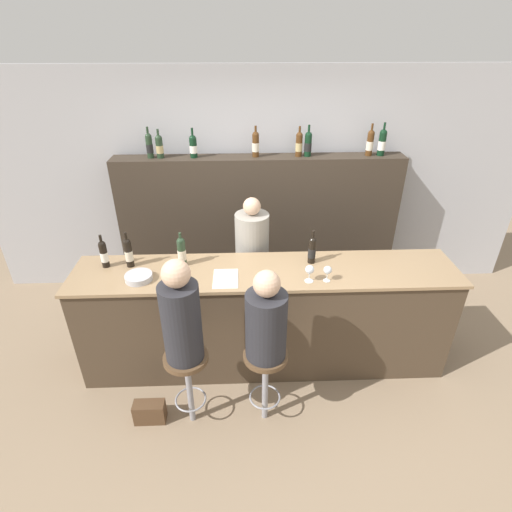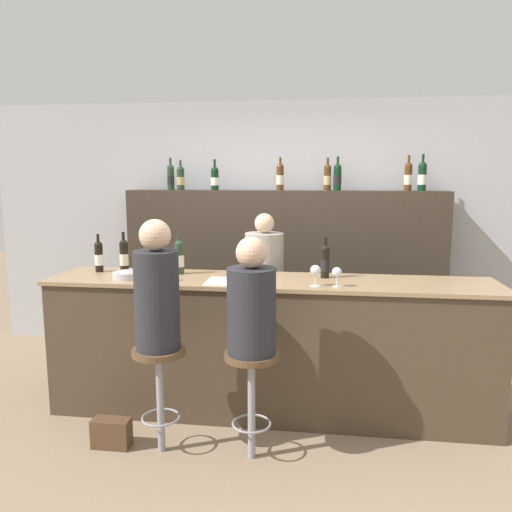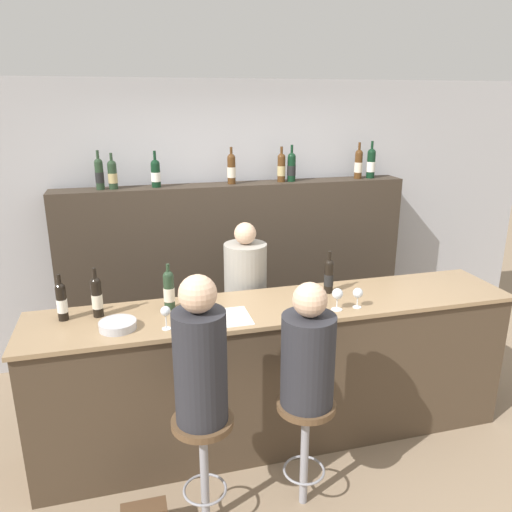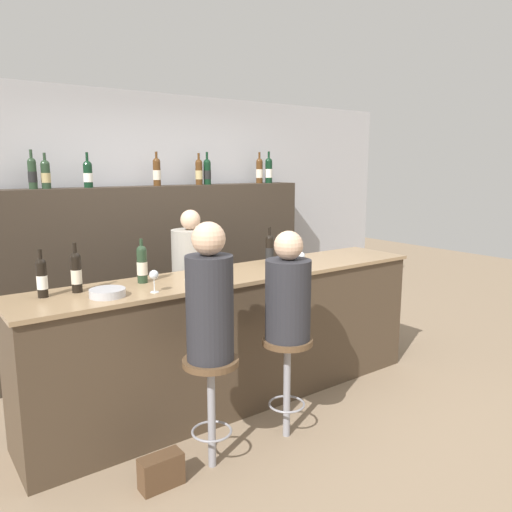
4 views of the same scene
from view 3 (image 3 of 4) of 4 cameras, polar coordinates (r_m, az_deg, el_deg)
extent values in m
plane|color=#8C755B|center=(3.79, 3.88, -22.33)|extent=(16.00, 16.00, 0.00)
cube|color=#B2B2B7|center=(4.81, -2.86, 3.97)|extent=(6.40, 0.05, 2.60)
cube|color=#473828|center=(3.72, 2.51, -13.33)|extent=(3.36, 0.60, 1.03)
cube|color=#997A56|center=(3.48, 2.63, -5.77)|extent=(3.40, 0.64, 0.03)
cube|color=#382D23|center=(4.72, -2.20, -1.97)|extent=(3.19, 0.28, 1.70)
cylinder|color=black|center=(3.42, -21.29, -5.13)|extent=(0.06, 0.06, 0.22)
cylinder|color=white|center=(3.43, -21.27, -5.30)|extent=(0.07, 0.07, 0.09)
sphere|color=black|center=(3.39, -21.50, -3.41)|extent=(0.06, 0.06, 0.06)
cylinder|color=black|center=(3.37, -21.59, -2.59)|extent=(0.02, 0.02, 0.08)
cylinder|color=black|center=(3.40, -17.70, -4.75)|extent=(0.07, 0.07, 0.23)
cylinder|color=beige|center=(3.41, -17.68, -4.94)|extent=(0.07, 0.07, 0.09)
sphere|color=black|center=(3.36, -17.88, -2.89)|extent=(0.07, 0.07, 0.07)
cylinder|color=black|center=(3.34, -17.97, -2.01)|extent=(0.02, 0.02, 0.08)
cylinder|color=#233823|center=(3.40, -9.90, -4.14)|extent=(0.07, 0.07, 0.23)
cylinder|color=beige|center=(3.41, -9.89, -4.33)|extent=(0.07, 0.07, 0.09)
sphere|color=#233823|center=(3.36, -10.00, -2.28)|extent=(0.07, 0.07, 0.07)
cylinder|color=#233823|center=(3.35, -10.05, -1.48)|extent=(0.02, 0.02, 0.07)
cylinder|color=black|center=(3.68, 8.31, -2.55)|extent=(0.07, 0.07, 0.22)
cylinder|color=black|center=(3.68, 8.30, -2.71)|extent=(0.07, 0.07, 0.09)
sphere|color=black|center=(3.64, 8.38, -0.94)|extent=(0.07, 0.07, 0.07)
cylinder|color=black|center=(3.62, 8.42, -0.10)|extent=(0.02, 0.02, 0.09)
cylinder|color=#233823|center=(4.39, -17.45, 8.70)|extent=(0.07, 0.07, 0.22)
cylinder|color=black|center=(4.39, -17.44, 8.56)|extent=(0.07, 0.07, 0.09)
sphere|color=#233823|center=(4.38, -17.58, 10.14)|extent=(0.07, 0.07, 0.07)
cylinder|color=#233823|center=(4.37, -17.65, 10.88)|extent=(0.02, 0.02, 0.09)
cylinder|color=#233823|center=(4.39, -16.06, 8.68)|extent=(0.07, 0.07, 0.20)
cylinder|color=tan|center=(4.39, -16.05, 8.55)|extent=(0.08, 0.08, 0.08)
sphere|color=#233823|center=(4.38, -16.17, 10.00)|extent=(0.07, 0.07, 0.07)
cylinder|color=#233823|center=(4.37, -16.24, 10.72)|extent=(0.02, 0.02, 0.08)
cylinder|color=black|center=(4.40, -11.38, 8.99)|extent=(0.08, 0.08, 0.20)
cylinder|color=white|center=(4.40, -11.37, 8.86)|extent=(0.08, 0.08, 0.08)
sphere|color=black|center=(4.39, -11.46, 10.25)|extent=(0.08, 0.08, 0.08)
cylinder|color=black|center=(4.38, -11.51, 11.08)|extent=(0.02, 0.02, 0.10)
cylinder|color=#4C2D14|center=(4.49, -2.82, 9.68)|extent=(0.07, 0.07, 0.23)
cylinder|color=beige|center=(4.49, -2.82, 9.54)|extent=(0.07, 0.07, 0.09)
sphere|color=#4C2D14|center=(4.47, -2.85, 11.14)|extent=(0.07, 0.07, 0.07)
cylinder|color=#4C2D14|center=(4.47, -2.86, 11.84)|extent=(0.02, 0.02, 0.08)
cylinder|color=#4C2D14|center=(4.61, 2.91, 9.84)|extent=(0.07, 0.07, 0.22)
cylinder|color=tan|center=(4.61, 2.91, 9.70)|extent=(0.07, 0.07, 0.09)
sphere|color=#4C2D14|center=(4.60, 2.93, 11.20)|extent=(0.07, 0.07, 0.07)
cylinder|color=#4C2D14|center=(4.59, 2.94, 11.88)|extent=(0.02, 0.02, 0.08)
cylinder|color=black|center=(4.64, 4.07, 9.86)|extent=(0.08, 0.08, 0.22)
cylinder|color=black|center=(4.64, 4.07, 9.73)|extent=(0.08, 0.08, 0.09)
sphere|color=black|center=(4.63, 4.10, 11.22)|extent=(0.08, 0.08, 0.08)
cylinder|color=black|center=(4.62, 4.12, 11.98)|extent=(0.02, 0.02, 0.09)
cylinder|color=#4C2D14|center=(4.90, 11.61, 10.04)|extent=(0.07, 0.07, 0.23)
cylinder|color=beige|center=(4.90, 11.61, 9.90)|extent=(0.07, 0.07, 0.09)
sphere|color=#4C2D14|center=(4.88, 11.70, 11.40)|extent=(0.07, 0.07, 0.07)
cylinder|color=#4C2D14|center=(4.88, 11.74, 12.09)|extent=(0.02, 0.02, 0.09)
cylinder|color=black|center=(4.96, 12.99, 10.05)|extent=(0.08, 0.08, 0.24)
cylinder|color=white|center=(4.96, 12.98, 9.91)|extent=(0.08, 0.08, 0.10)
sphere|color=black|center=(4.94, 13.08, 11.41)|extent=(0.08, 0.08, 0.08)
cylinder|color=black|center=(4.94, 13.13, 12.14)|extent=(0.02, 0.02, 0.09)
cylinder|color=silver|center=(3.16, -10.19, -8.16)|extent=(0.06, 0.06, 0.00)
cylinder|color=silver|center=(3.14, -10.23, -7.41)|extent=(0.01, 0.01, 0.09)
sphere|color=silver|center=(3.11, -10.30, -6.21)|extent=(0.06, 0.06, 0.06)
cylinder|color=silver|center=(3.43, 9.21, -6.04)|extent=(0.07, 0.07, 0.00)
cylinder|color=silver|center=(3.41, 9.24, -5.41)|extent=(0.01, 0.01, 0.08)
sphere|color=silver|center=(3.38, 9.30, -4.28)|extent=(0.07, 0.07, 0.07)
cylinder|color=silver|center=(3.49, 11.47, -5.74)|extent=(0.06, 0.06, 0.00)
cylinder|color=silver|center=(3.47, 11.50, -5.17)|extent=(0.01, 0.01, 0.07)
sphere|color=silver|center=(3.45, 11.57, -4.15)|extent=(0.07, 0.07, 0.07)
cylinder|color=#B7B7BC|center=(3.22, -15.52, -7.61)|extent=(0.23, 0.23, 0.05)
cube|color=white|center=(3.28, -2.57, -6.95)|extent=(0.21, 0.30, 0.00)
cylinder|color=gray|center=(3.17, -5.91, -23.64)|extent=(0.05, 0.05, 0.68)
torus|color=gray|center=(3.24, -5.85, -25.00)|extent=(0.26, 0.26, 0.02)
cylinder|color=brown|center=(2.94, -6.14, -18.32)|extent=(0.35, 0.35, 0.04)
cylinder|color=#28282D|center=(2.76, -6.37, -12.53)|extent=(0.29, 0.29, 0.65)
sphere|color=#D8AD8C|center=(2.57, -6.69, -4.32)|extent=(0.20, 0.20, 0.20)
cylinder|color=gray|center=(3.29, 5.55, -21.81)|extent=(0.05, 0.05, 0.68)
torus|color=gray|center=(3.36, 5.50, -23.17)|extent=(0.26, 0.26, 0.02)
cylinder|color=brown|center=(3.07, 5.76, -16.58)|extent=(0.35, 0.35, 0.04)
cylinder|color=#28282D|center=(2.92, 5.94, -11.78)|extent=(0.31, 0.31, 0.55)
sphere|color=#D8AD8C|center=(2.76, 6.18, -4.99)|extent=(0.20, 0.20, 0.20)
cylinder|color=gray|center=(4.08, -1.18, -7.81)|extent=(0.34, 0.34, 1.36)
sphere|color=#D8AD8C|center=(3.82, -1.25, 2.60)|extent=(0.17, 0.17, 0.17)
camera|label=1|loc=(0.92, 80.87, 36.60)|focal=28.00mm
camera|label=2|loc=(1.64, 92.85, -22.87)|focal=35.00mm
camera|label=4|loc=(1.28, -103.12, -29.37)|focal=35.00mm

